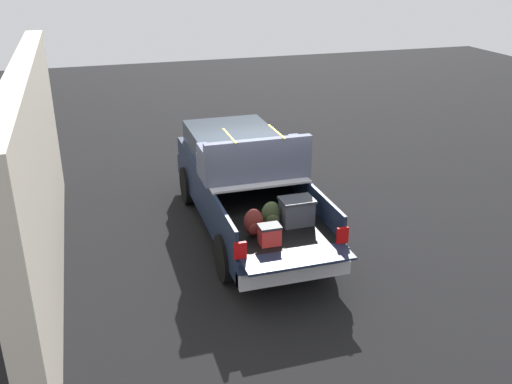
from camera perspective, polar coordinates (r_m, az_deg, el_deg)
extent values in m
plane|color=black|center=(11.93, -0.85, -3.79)|extent=(40.00, 40.00, 0.00)
cube|color=#162138|center=(11.66, -0.87, -1.04)|extent=(5.50, 1.92, 0.45)
cube|color=black|center=(10.52, 0.96, -2.37)|extent=(2.80, 1.80, 0.04)
cube|color=#162138|center=(10.20, -4.01, -1.86)|extent=(2.80, 0.06, 0.50)
cube|color=#162138|center=(10.73, 5.70, -0.63)|extent=(2.80, 0.06, 0.50)
cube|color=#162138|center=(11.63, -1.12, 1.42)|extent=(0.06, 1.80, 0.50)
cube|color=#162138|center=(9.12, 4.24, -6.68)|extent=(0.55, 1.80, 0.04)
cube|color=#B2B2B7|center=(11.00, -0.27, 1.63)|extent=(1.25, 1.92, 0.04)
cube|color=#162138|center=(12.70, -2.59, 3.29)|extent=(2.30, 1.92, 0.50)
cube|color=#2D3842|center=(12.45, -2.52, 5.27)|extent=(1.94, 1.76, 0.49)
cube|color=#162138|center=(13.96, -4.00, 4.83)|extent=(0.40, 1.82, 0.38)
cube|color=#B2B2B7|center=(9.42, 3.83, -8.06)|extent=(0.24, 1.92, 0.24)
cube|color=red|center=(9.01, -1.58, -5.86)|extent=(0.06, 0.20, 0.28)
cube|color=red|center=(9.57, 8.65, -4.30)|extent=(0.06, 0.20, 0.28)
cylinder|color=black|center=(13.13, -6.70, 0.68)|extent=(0.85, 0.30, 0.85)
cylinder|color=black|center=(13.52, 0.63, 1.51)|extent=(0.85, 0.30, 0.85)
cylinder|color=black|center=(10.04, -2.89, -6.58)|extent=(0.85, 0.30, 0.85)
cylinder|color=black|center=(10.55, 6.45, -5.16)|extent=(0.85, 0.30, 0.85)
cube|color=#474C56|center=(10.11, 4.09, -2.06)|extent=(0.40, 0.55, 0.43)
cube|color=#31353C|center=(10.01, 4.13, -0.81)|extent=(0.44, 0.59, 0.05)
ellipsoid|color=#384728|center=(10.01, 1.50, -2.18)|extent=(0.20, 0.35, 0.46)
ellipsoid|color=#384728|center=(9.95, 1.70, -2.80)|extent=(0.09, 0.25, 0.20)
ellipsoid|color=maroon|center=(9.66, -0.28, -3.04)|extent=(0.20, 0.34, 0.49)
ellipsoid|color=maroon|center=(9.60, -0.09, -3.71)|extent=(0.09, 0.24, 0.22)
cube|color=red|center=(9.43, 1.37, -4.40)|extent=(0.26, 0.34, 0.30)
cube|color=#262628|center=(9.35, 1.38, -3.47)|extent=(0.28, 0.36, 0.04)
cube|color=#4C5166|center=(10.92, -0.27, 2.76)|extent=(0.84, 2.05, 0.42)
cube|color=#4C5166|center=(10.48, 0.27, 4.25)|extent=(0.16, 2.05, 0.40)
cube|color=#4C5166|center=(10.64, -5.14, 3.95)|extent=(0.60, 0.20, 0.22)
cube|color=#4C5166|center=(11.15, 4.22, 4.86)|extent=(0.60, 0.20, 0.22)
cube|color=yellow|center=(10.60, -2.67, 5.65)|extent=(0.94, 0.03, 0.02)
cube|color=yellow|center=(10.86, 2.07, 6.08)|extent=(0.94, 0.03, 0.02)
cube|color=beige|center=(10.23, -20.99, 1.35)|extent=(8.86, 0.36, 3.74)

